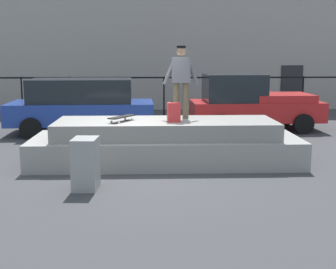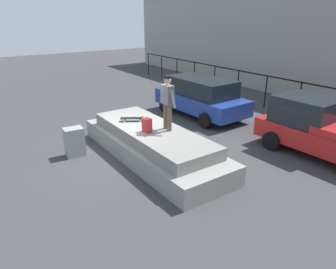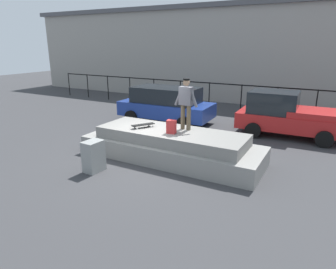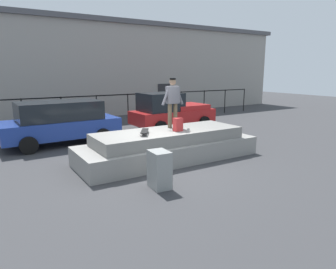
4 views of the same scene
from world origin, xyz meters
The scene contains 9 objects.
ground_plane centered at (0.00, 0.00, 0.00)m, with size 60.00×60.00×0.00m, color #38383A.
concrete_ledge centered at (0.74, 0.40, 0.45)m, with size 6.09×2.08×0.99m.
skateboarder centered at (1.11, 0.74, 1.97)m, with size 0.86×0.26×1.68m.
skateboard centered at (-0.25, 0.23, 1.09)m, with size 0.60×0.79×0.12m.
backpack centered at (0.91, 0.11, 1.21)m, with size 0.28×0.20×0.43m, color red.
car_blue_hatchback_near centered at (-1.79, 4.59, 0.92)m, with size 4.56×2.31×1.73m.
car_red_pickup_mid centered at (3.71, 5.02, 0.91)m, with size 4.29×2.13×1.85m.
utility_box centered at (-0.82, -1.65, 0.48)m, with size 0.44×0.60×0.96m, color gray.
fence_row centered at (0.00, 8.06, 1.13)m, with size 24.06×0.06×1.63m.
Camera 2 is at (8.64, -4.49, 4.40)m, focal length 33.17 mm.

